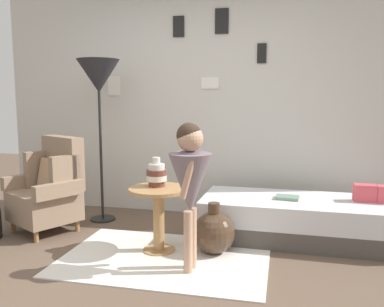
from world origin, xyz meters
name	(u,v)px	position (x,y,z in m)	size (l,w,h in m)	color
ground_plane	(144,282)	(0.00, 0.00, 0.00)	(12.00, 12.00, 0.00)	brown
gallery_wall	(198,104)	(0.00, 1.95, 1.30)	(4.80, 0.12, 2.60)	beige
rug	(165,258)	(0.02, 0.46, 0.01)	(1.75, 1.19, 0.01)	silver
armchair	(50,189)	(-1.36, 0.94, 0.44)	(0.90, 0.83, 0.97)	#9E7042
daybed	(301,219)	(1.17, 1.22, 0.20)	(1.92, 0.85, 0.40)	#4C4742
pillow_mid	(365,193)	(1.74, 1.27, 0.48)	(0.20, 0.12, 0.16)	#D64C56
side_table	(159,207)	(-0.08, 0.61, 0.41)	(0.53, 0.53, 0.58)	tan
vase_striped	(157,174)	(-0.11, 0.67, 0.69)	(0.18, 0.18, 0.26)	brown
floor_lamp	(99,80)	(-0.99, 1.39, 1.56)	(0.46, 0.46, 1.78)	black
person_child	(190,177)	(0.29, 0.27, 0.76)	(0.34, 0.34, 1.18)	tan
book_on_daybed	(287,198)	(1.04, 1.20, 0.42)	(0.22, 0.16, 0.03)	gray
demijohn_near	(214,232)	(0.41, 0.68, 0.19)	(0.37, 0.37, 0.46)	#473323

